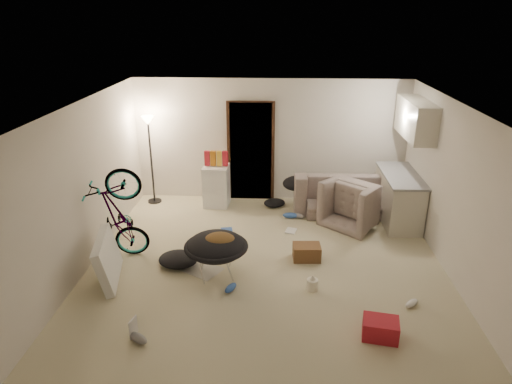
{
  "coord_description": "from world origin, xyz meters",
  "views": [
    {
      "loc": [
        0.16,
        -6.02,
        3.71
      ],
      "look_at": [
        -0.18,
        0.6,
        1.07
      ],
      "focal_mm": 32.0,
      "sensor_mm": 36.0,
      "label": 1
    }
  ],
  "objects_px": {
    "mini_fridge": "(217,186)",
    "saucer_chair": "(216,252)",
    "drink_case_a": "(307,252)",
    "drink_case_b": "(380,329)",
    "floor_lamp": "(150,141)",
    "kitchen_counter": "(398,198)",
    "bicycle": "(121,235)",
    "tv_box": "(108,259)",
    "juicer": "(312,284)",
    "sofa": "(344,196)",
    "armchair": "(358,207)"
  },
  "relations": [
    {
      "from": "mini_fridge",
      "to": "saucer_chair",
      "type": "distance_m",
      "value": 2.69
    },
    {
      "from": "drink_case_a",
      "to": "drink_case_b",
      "type": "relative_size",
      "value": 1.02
    },
    {
      "from": "floor_lamp",
      "to": "mini_fridge",
      "type": "height_order",
      "value": "floor_lamp"
    },
    {
      "from": "kitchen_counter",
      "to": "bicycle",
      "type": "xyz_separation_m",
      "value": [
        -4.73,
        -1.69,
        -0.02
      ]
    },
    {
      "from": "saucer_chair",
      "to": "tv_box",
      "type": "bearing_deg",
      "value": -172.85
    },
    {
      "from": "mini_fridge",
      "to": "tv_box",
      "type": "height_order",
      "value": "mini_fridge"
    },
    {
      "from": "juicer",
      "to": "floor_lamp",
      "type": "bearing_deg",
      "value": 134.98
    },
    {
      "from": "tv_box",
      "to": "drink_case_a",
      "type": "distance_m",
      "value": 3.04
    },
    {
      "from": "bicycle",
      "to": "kitchen_counter",
      "type": "bearing_deg",
      "value": -77.28
    },
    {
      "from": "floor_lamp",
      "to": "bicycle",
      "type": "bearing_deg",
      "value": -87.55
    },
    {
      "from": "sofa",
      "to": "armchair",
      "type": "xyz_separation_m",
      "value": [
        0.18,
        -0.58,
        0.02
      ]
    },
    {
      "from": "drink_case_b",
      "to": "juicer",
      "type": "relative_size",
      "value": 1.82
    },
    {
      "from": "armchair",
      "to": "juicer",
      "type": "relative_size",
      "value": 4.18
    },
    {
      "from": "armchair",
      "to": "mini_fridge",
      "type": "relative_size",
      "value": 1.17
    },
    {
      "from": "saucer_chair",
      "to": "sofa",
      "type": "bearing_deg",
      "value": 49.25
    },
    {
      "from": "armchair",
      "to": "bicycle",
      "type": "distance_m",
      "value": 4.26
    },
    {
      "from": "floor_lamp",
      "to": "sofa",
      "type": "xyz_separation_m",
      "value": [
        3.89,
        -0.2,
        -1.01
      ]
    },
    {
      "from": "kitchen_counter",
      "to": "floor_lamp",
      "type": "bearing_deg",
      "value": 172.34
    },
    {
      "from": "drink_case_b",
      "to": "mini_fridge",
      "type": "bearing_deg",
      "value": 132.39
    },
    {
      "from": "floor_lamp",
      "to": "juicer",
      "type": "relative_size",
      "value": 7.75
    },
    {
      "from": "kitchen_counter",
      "to": "tv_box",
      "type": "height_order",
      "value": "kitchen_counter"
    },
    {
      "from": "sofa",
      "to": "saucer_chair",
      "type": "distance_m",
      "value": 3.4
    },
    {
      "from": "tv_box",
      "to": "armchair",
      "type": "bearing_deg",
      "value": 16.54
    },
    {
      "from": "drink_case_b",
      "to": "drink_case_a",
      "type": "bearing_deg",
      "value": 123.35
    },
    {
      "from": "armchair",
      "to": "tv_box",
      "type": "xyz_separation_m",
      "value": [
        -3.97,
        -2.18,
        0.03
      ]
    },
    {
      "from": "kitchen_counter",
      "to": "sofa",
      "type": "relative_size",
      "value": 0.74
    },
    {
      "from": "tv_box",
      "to": "drink_case_a",
      "type": "xyz_separation_m",
      "value": [
        2.94,
        0.74,
        -0.22
      ]
    },
    {
      "from": "kitchen_counter",
      "to": "drink_case_b",
      "type": "xyz_separation_m",
      "value": [
        -0.99,
        -3.42,
        -0.32
      ]
    },
    {
      "from": "floor_lamp",
      "to": "juicer",
      "type": "bearing_deg",
      "value": -45.02
    },
    {
      "from": "mini_fridge",
      "to": "tv_box",
      "type": "bearing_deg",
      "value": -110.05
    },
    {
      "from": "mini_fridge",
      "to": "drink_case_a",
      "type": "bearing_deg",
      "value": -47.92
    },
    {
      "from": "armchair",
      "to": "tv_box",
      "type": "bearing_deg",
      "value": 69.75
    },
    {
      "from": "bicycle",
      "to": "juicer",
      "type": "bearing_deg",
      "value": -110.95
    },
    {
      "from": "drink_case_b",
      "to": "tv_box",
      "type": "bearing_deg",
      "value": 173.61
    },
    {
      "from": "armchair",
      "to": "drink_case_a",
      "type": "distance_m",
      "value": 1.78
    },
    {
      "from": "floor_lamp",
      "to": "bicycle",
      "type": "relative_size",
      "value": 1.13
    },
    {
      "from": "tv_box",
      "to": "juicer",
      "type": "xyz_separation_m",
      "value": [
        2.98,
        -0.11,
        -0.25
      ]
    },
    {
      "from": "sofa",
      "to": "mini_fridge",
      "type": "xyz_separation_m",
      "value": [
        -2.56,
        0.1,
        0.12
      ]
    },
    {
      "from": "kitchen_counter",
      "to": "mini_fridge",
      "type": "bearing_deg",
      "value": 171.08
    },
    {
      "from": "bicycle",
      "to": "armchair",
      "type": "bearing_deg",
      "value": -75.53
    },
    {
      "from": "kitchen_counter",
      "to": "bicycle",
      "type": "distance_m",
      "value": 5.02
    },
    {
      "from": "drink_case_a",
      "to": "floor_lamp",
      "type": "bearing_deg",
      "value": 140.95
    },
    {
      "from": "juicer",
      "to": "kitchen_counter",
      "type": "bearing_deg",
      "value": 54.29
    },
    {
      "from": "floor_lamp",
      "to": "kitchen_counter",
      "type": "relative_size",
      "value": 1.21
    },
    {
      "from": "tv_box",
      "to": "drink_case_a",
      "type": "height_order",
      "value": "tv_box"
    },
    {
      "from": "bicycle",
      "to": "mini_fridge",
      "type": "height_order",
      "value": "bicycle"
    },
    {
      "from": "bicycle",
      "to": "mini_fridge",
      "type": "relative_size",
      "value": 1.91
    },
    {
      "from": "sofa",
      "to": "saucer_chair",
      "type": "relative_size",
      "value": 2.12
    },
    {
      "from": "saucer_chair",
      "to": "drink_case_a",
      "type": "xyz_separation_m",
      "value": [
        1.37,
        0.55,
        -0.28
      ]
    },
    {
      "from": "saucer_chair",
      "to": "drink_case_a",
      "type": "relative_size",
      "value": 2.19
    }
  ]
}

